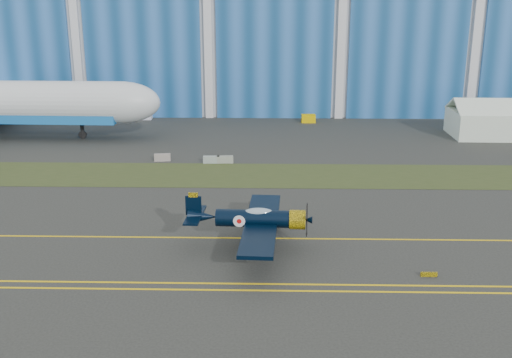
{
  "coord_description": "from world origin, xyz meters",
  "views": [
    {
      "loc": [
        10.38,
        -51.95,
        19.27
      ],
      "look_at": [
        9.08,
        1.82,
        3.19
      ],
      "focal_mm": 42.0,
      "sensor_mm": 36.0,
      "label": 1
    }
  ],
  "objects_px": {
    "tug": "(308,118)",
    "tent": "(494,117)",
    "shipping_container": "(132,110)",
    "warbird": "(253,218)"
  },
  "relations": [
    {
      "from": "warbird",
      "to": "tug",
      "type": "xyz_separation_m",
      "value": [
        7.59,
        52.46,
        -1.93
      ]
    },
    {
      "from": "shipping_container",
      "to": "tug",
      "type": "relative_size",
      "value": 2.95
    },
    {
      "from": "tent",
      "to": "shipping_container",
      "type": "relative_size",
      "value": 1.86
    },
    {
      "from": "tug",
      "to": "warbird",
      "type": "bearing_deg",
      "value": -98.89
    },
    {
      "from": "warbird",
      "to": "tent",
      "type": "height_order",
      "value": "tent"
    },
    {
      "from": "tug",
      "to": "tent",
      "type": "bearing_deg",
      "value": -20.77
    },
    {
      "from": "tent",
      "to": "tug",
      "type": "bearing_deg",
      "value": 161.1
    },
    {
      "from": "tent",
      "to": "shipping_container",
      "type": "bearing_deg",
      "value": 169.05
    },
    {
      "from": "shipping_container",
      "to": "tent",
      "type": "bearing_deg",
      "value": -16.31
    },
    {
      "from": "warbird",
      "to": "shipping_container",
      "type": "height_order",
      "value": "warbird"
    }
  ]
}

